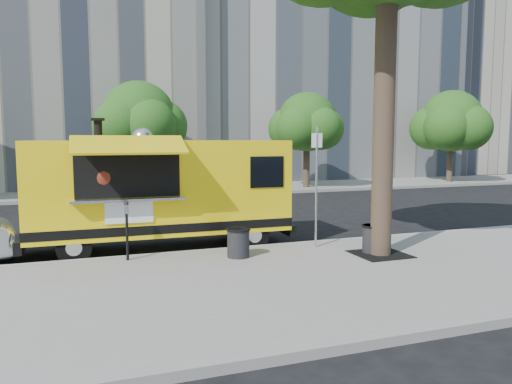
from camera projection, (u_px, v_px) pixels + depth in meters
The scene contains 15 objects.
ground at pixel (238, 245), 13.39m from camera, with size 120.00×120.00×0.00m, color black.
sidewalk at pixel (301, 282), 9.64m from camera, with size 60.00×6.00×0.15m, color gray.
curb at pixel (249, 249), 12.51m from camera, with size 60.00×0.14×0.16m, color #999993.
far_sidewalk at pixel (158, 192), 25.99m from camera, with size 60.00×5.00×0.15m, color gray.
building_mid at pixel (294, 44), 37.87m from camera, with size 20.00×14.00×20.00m, color #9C9892.
building_right at pixel (471, 81), 45.13m from camera, with size 16.00×12.00×16.00m, color #BAB39B.
tree_well at pixel (380, 254), 11.64m from camera, with size 1.20×1.20×0.02m, color black.
far_tree_b at pixel (139, 118), 24.50m from camera, with size 3.60×3.60×5.50m.
far_tree_c at pixel (307, 122), 27.29m from camera, with size 3.24×3.24×5.21m.
far_tree_d at pixel (452, 121), 30.85m from camera, with size 3.78×3.78×5.64m.
sign_post at pixel (316, 179), 12.26m from camera, with size 0.28×0.06×3.00m.
parking_meter at pixel (127, 223), 11.00m from camera, with size 0.11×0.11×1.33m.
food_truck at pixel (159, 189), 12.69m from camera, with size 6.74×3.12×3.31m.
trash_bin_left at pixel (373, 238), 11.78m from camera, with size 0.55×0.55×0.66m.
trash_bin_right at pixel (238, 242), 11.35m from camera, with size 0.55×0.55×0.66m.
Camera 1 is at (-4.02, -12.53, 2.85)m, focal length 35.00 mm.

